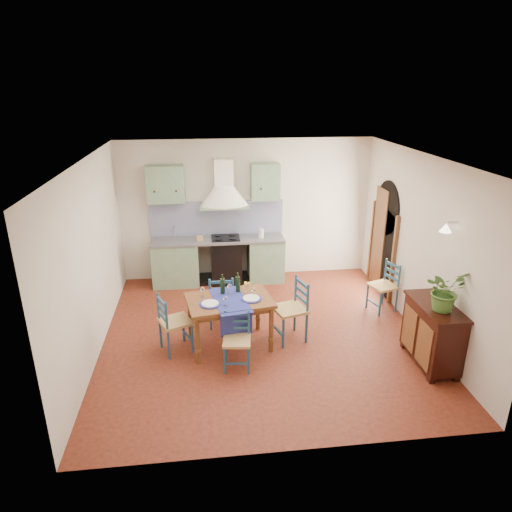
{
  "coord_description": "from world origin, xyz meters",
  "views": [
    {
      "loc": [
        -0.88,
        -6.35,
        3.79
      ],
      "look_at": [
        -0.07,
        0.3,
        1.24
      ],
      "focal_mm": 32.0,
      "sensor_mm": 36.0,
      "label": 1
    }
  ],
  "objects_px": {
    "dining_table": "(230,305)",
    "chair_near": "(237,340)",
    "sideboard": "(432,332)",
    "potted_plant": "(445,290)"
  },
  "relations": [
    {
      "from": "sideboard",
      "to": "potted_plant",
      "type": "relative_size",
      "value": 1.84
    },
    {
      "from": "sideboard",
      "to": "potted_plant",
      "type": "height_order",
      "value": "potted_plant"
    },
    {
      "from": "chair_near",
      "to": "potted_plant",
      "type": "bearing_deg",
      "value": -8.25
    },
    {
      "from": "dining_table",
      "to": "potted_plant",
      "type": "height_order",
      "value": "potted_plant"
    },
    {
      "from": "dining_table",
      "to": "chair_near",
      "type": "bearing_deg",
      "value": -84.06
    },
    {
      "from": "dining_table",
      "to": "chair_near",
      "type": "xyz_separation_m",
      "value": [
        0.06,
        -0.56,
        -0.28
      ]
    },
    {
      "from": "sideboard",
      "to": "potted_plant",
      "type": "xyz_separation_m",
      "value": [
        0.01,
        -0.14,
        0.71
      ]
    },
    {
      "from": "sideboard",
      "to": "chair_near",
      "type": "bearing_deg",
      "value": 174.57
    },
    {
      "from": "sideboard",
      "to": "potted_plant",
      "type": "bearing_deg",
      "value": -87.53
    },
    {
      "from": "dining_table",
      "to": "sideboard",
      "type": "relative_size",
      "value": 1.29
    }
  ]
}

